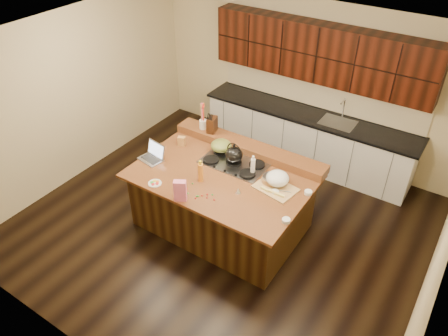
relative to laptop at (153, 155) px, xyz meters
The scene contains 32 objects.
room 1.12m from the laptop, 11.85° to the left, with size 5.52×5.02×2.72m.
island 1.17m from the laptop, 11.85° to the left, with size 2.40×1.60×0.92m.
back_ledge 1.38m from the laptop, 41.63° to the left, with size 2.40×0.30×0.12m, color black.
cooktop 1.15m from the laptop, 26.60° to the left, with size 0.92×0.52×0.05m.
back_counter 2.78m from the laptop, 61.40° to the left, with size 3.70×0.66×2.40m.
kettle 1.16m from the laptop, 26.60° to the left, with size 0.25×0.25×0.22m, color black.
green_bowl 0.98m from the laptop, 41.48° to the left, with size 0.30×0.30×0.17m, color olive.
laptop is the anchor object (origin of this frame).
oil_bottle 0.88m from the laptop, ahead, with size 0.07×0.07×0.27m, color orange.
vinegar_bottle 1.45m from the laptop, 18.08° to the left, with size 0.06×0.06×0.25m, color silver.
wooden_tray 1.81m from the laptop, 12.59° to the left, with size 0.58×0.46×0.21m.
ramekin_a 2.19m from the laptop, ahead, with size 0.10×0.10×0.04m, color white.
ramekin_b 2.23m from the laptop, 12.37° to the left, with size 0.10×0.10×0.04m, color white.
ramekin_c 1.84m from the laptop, ahead, with size 0.10×0.10×0.04m, color white.
strainer_bowl 1.72m from the laptop, 14.09° to the left, with size 0.24×0.24×0.09m, color #996B3F.
kitchen_timer 1.42m from the laptop, ahead, with size 0.08×0.08×0.07m, color silver.
pink_bag 1.03m from the laptop, 29.71° to the right, with size 0.15×0.08×0.29m, color pink.
candy_plate 0.60m from the laptop, 47.49° to the right, with size 0.18×0.18×0.01m, color white.
package_box 0.51m from the laptop, 76.13° to the left, with size 0.10×0.07×0.14m, color #C18744.
utensil_crock 0.95m from the laptop, 76.20° to the left, with size 0.12×0.12×0.14m, color white.
knife_block 1.01m from the laptop, 67.03° to the left, with size 0.12×0.19×0.23m, color black.
gumdrop_0 1.28m from the laptop, 13.03° to the right, with size 0.02×0.02×0.02m, color red.
gumdrop_1 1.10m from the laptop, 18.20° to the right, with size 0.02×0.02×0.02m, color #198C26.
gumdrop_2 1.14m from the laptop, 12.55° to the right, with size 0.02×0.02×0.02m, color red.
gumdrop_3 1.08m from the laptop, 19.01° to the right, with size 0.02×0.02×0.02m, color #198C26.
gumdrop_4 1.12m from the laptop, 15.85° to the right, with size 0.02×0.02×0.02m, color red.
gumdrop_5 1.19m from the laptop, 10.59° to the right, with size 0.02×0.02×0.02m, color #198C26.
gumdrop_6 1.19m from the laptop, 14.88° to the right, with size 0.02×0.02×0.02m, color red.
gumdrop_7 0.97m from the laptop, 22.23° to the right, with size 0.02×0.02×0.02m, color #198C26.
gumdrop_8 1.11m from the laptop, 20.82° to the right, with size 0.02×0.02×0.02m, color red.
gumdrop_9 0.84m from the laptop, 11.86° to the right, with size 0.02×0.02×0.02m, color #198C26.
gumdrop_10 0.88m from the laptop, 19.91° to the right, with size 0.02×0.02×0.02m, color red.
Camera 1 is at (2.63, -3.95, 4.46)m, focal length 35.00 mm.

